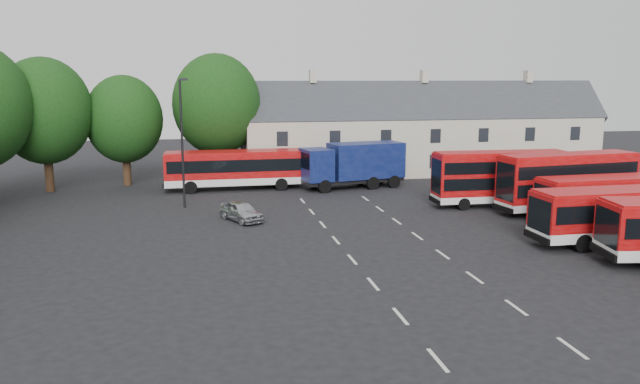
{
  "coord_description": "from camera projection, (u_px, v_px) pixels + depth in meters",
  "views": [
    {
      "loc": [
        -7.61,
        -28.48,
        9.37
      ],
      "look_at": [
        -0.22,
        9.73,
        2.2
      ],
      "focal_mm": 35.0,
      "sensor_mm": 36.0,
      "label": 1
    }
  ],
  "objects": [
    {
      "name": "ground",
      "position": [
        362.0,
        271.0,
        30.62
      ],
      "size": [
        140.0,
        140.0,
        0.0
      ],
      "primitive_type": "plane",
      "color": "black",
      "rests_on": "ground"
    },
    {
      "name": "bus_row_e",
      "position": [
        620.0,
        195.0,
        40.18
      ],
      "size": [
        11.15,
        3.02,
        3.13
      ],
      "rotation": [
        0.0,
        0.0,
        0.04
      ],
      "color": "silver",
      "rests_on": "ground"
    },
    {
      "name": "bus_dd_north",
      "position": [
        501.0,
        175.0,
        45.69
      ],
      "size": [
        9.95,
        2.58,
        4.05
      ],
      "rotation": [
        0.0,
        0.0,
        -0.03
      ],
      "color": "silver",
      "rests_on": "ground"
    },
    {
      "name": "lane_markings",
      "position": [
        398.0,
        257.0,
        33.01
      ],
      "size": [
        5.15,
        33.8,
        0.01
      ],
      "color": "beige",
      "rests_on": "ground"
    },
    {
      "name": "bus_north",
      "position": [
        235.0,
        166.0,
        52.46
      ],
      "size": [
        11.69,
        2.84,
        3.3
      ],
      "rotation": [
        0.0,
        0.0,
        0.01
      ],
      "color": "silver",
      "rests_on": "ground"
    },
    {
      "name": "box_truck",
      "position": [
        354.0,
        163.0,
        53.18
      ],
      "size": [
        9.18,
        4.42,
        3.86
      ],
      "rotation": [
        0.0,
        0.0,
        0.2
      ],
      "color": "black",
      "rests_on": "ground"
    },
    {
      "name": "bus_row_d",
      "position": [
        629.0,
        211.0,
        35.36
      ],
      "size": [
        11.33,
        2.81,
        3.19
      ],
      "rotation": [
        0.0,
        0.0,
        0.02
      ],
      "color": "silver",
      "rests_on": "ground"
    },
    {
      "name": "lamppost",
      "position": [
        182.0,
        140.0,
        44.61
      ],
      "size": [
        0.64,
        0.24,
        9.32
      ],
      "rotation": [
        0.0,
        0.0,
        0.01
      ],
      "color": "black",
      "rests_on": "ground"
    },
    {
      "name": "silver_car",
      "position": [
        241.0,
        211.0,
        41.2
      ],
      "size": [
        3.1,
        4.15,
        1.32
      ],
      "primitive_type": "imported",
      "rotation": [
        0.0,
        0.0,
        0.46
      ],
      "color": "#B5B8BD",
      "rests_on": "ground"
    },
    {
      "name": "treeline",
      "position": [
        11.0,
        116.0,
        44.23
      ],
      "size": [
        29.92,
        32.59,
        12.01
      ],
      "color": "black",
      "rests_on": "ground"
    },
    {
      "name": "bus_dd_south",
      "position": [
        568.0,
        179.0,
        43.56
      ],
      "size": [
        10.4,
        3.56,
        4.18
      ],
      "rotation": [
        0.0,
        0.0,
        0.12
      ],
      "color": "silver",
      "rests_on": "ground"
    },
    {
      "name": "terrace_houses",
      "position": [
        422.0,
        134.0,
        61.5
      ],
      "size": [
        35.7,
        7.13,
        10.06
      ],
      "color": "beige",
      "rests_on": "ground"
    }
  ]
}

